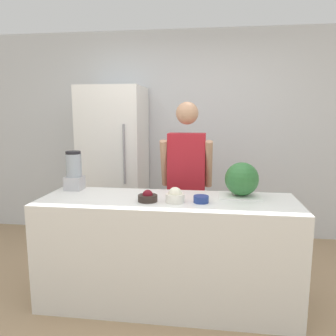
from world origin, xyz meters
TOP-DOWN VIEW (x-y plane):
  - ground_plane at (0.00, 0.00)m, footprint 14.00×14.00m
  - wall_back at (0.00, 2.01)m, footprint 8.00×0.06m
  - counter_island at (0.00, 0.34)m, footprint 2.09×0.68m
  - refrigerator at (-0.82, 1.62)m, footprint 0.72×0.71m
  - person at (0.10, 1.00)m, footprint 0.51×0.27m
  - cutting_board at (0.59, 0.49)m, footprint 0.35×0.27m
  - watermelon at (0.60, 0.48)m, footprint 0.28×0.28m
  - bowl_cherries at (-0.15, 0.25)m, footprint 0.15×0.15m
  - bowl_cream at (0.07, 0.25)m, footprint 0.15×0.15m
  - bowl_small_blue at (0.27, 0.27)m, footprint 0.12×0.12m
  - blender at (-0.88, 0.56)m, footprint 0.15×0.15m

SIDE VIEW (x-z plane):
  - ground_plane at x=0.00m, z-range 0.00..0.00m
  - counter_island at x=0.00m, z-range 0.00..0.89m
  - person at x=0.10m, z-range 0.03..1.73m
  - cutting_board at x=0.59m, z-range 0.89..0.91m
  - bowl_small_blue at x=0.27m, z-range 0.89..0.95m
  - bowl_cherries at x=-0.15m, z-range 0.88..0.97m
  - bowl_cream at x=0.07m, z-range 0.88..1.00m
  - refrigerator at x=-0.82m, z-range 0.00..1.89m
  - watermelon at x=0.60m, z-range 0.91..1.18m
  - blender at x=-0.88m, z-range 0.89..1.24m
  - wall_back at x=0.00m, z-range 0.00..2.60m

